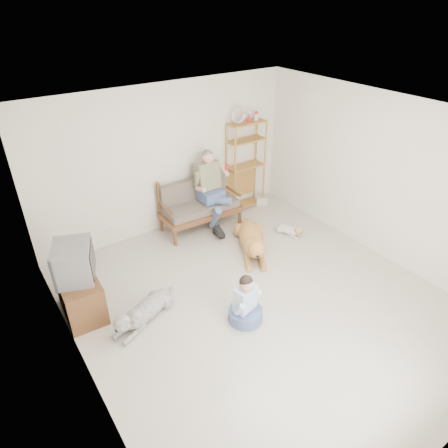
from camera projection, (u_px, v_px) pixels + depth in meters
floor at (260, 302)px, 5.92m from camera, size 5.50×5.50×0.00m
ceiling at (271, 122)px, 4.54m from camera, size 5.50×5.50×0.00m
wall_back at (167, 160)px, 7.18m from camera, size 5.00×0.00×5.00m
wall_left at (73, 296)px, 4.01m from camera, size 0.00×5.50×5.50m
wall_right at (384, 179)px, 6.46m from camera, size 0.00×5.50×5.50m
loveseat at (199, 204)px, 7.57m from camera, size 1.53×0.76×0.95m
man at (213, 196)px, 7.38m from camera, size 0.58×0.82×1.34m
etagere at (246, 165)px, 8.05m from camera, size 0.81×0.35×2.11m
book_stack at (261, 200)px, 8.58m from camera, size 0.30×0.26×0.16m
tv_stand at (80, 296)px, 5.59m from camera, size 0.55×0.93×0.60m
crt_tv at (74, 262)px, 5.35m from camera, size 0.67×0.74×0.50m
wall_outlet at (109, 230)px, 7.09m from camera, size 0.12×0.02×0.08m
golden_retriever at (252, 241)px, 6.97m from camera, size 0.96×1.51×0.51m
shaggy_dog at (143, 312)px, 5.51m from camera, size 1.20×0.66×0.39m
terrier at (291, 230)px, 7.47m from camera, size 0.28×0.64×0.24m
child at (245, 304)px, 5.48m from camera, size 0.48×0.48×0.76m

